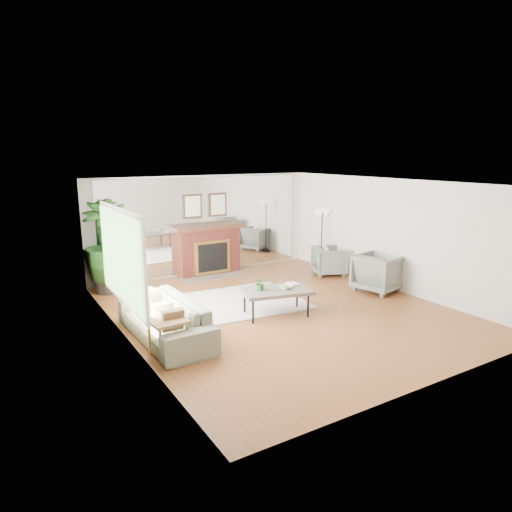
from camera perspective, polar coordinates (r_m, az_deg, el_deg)
ground at (r=9.10m, az=3.13°, el=-6.80°), size 7.00×7.00×0.00m
wall_left at (r=7.53m, az=-15.92°, el=-1.52°), size 0.02×7.00×2.50m
wall_right at (r=10.71m, az=16.57°, el=2.59°), size 0.02×7.00×2.50m
wall_back at (r=11.76m, az=-6.43°, el=3.91°), size 6.00×0.02×2.50m
mirror_panel at (r=11.74m, az=-6.39°, el=3.89°), size 5.40×0.04×2.40m
window_panel at (r=7.89m, az=-16.54°, el=-0.17°), size 0.04×2.40×1.50m
fireplace at (r=11.66m, az=-5.88°, el=0.89°), size 1.85×0.83×2.05m
area_rug at (r=9.47m, az=-3.18°, el=-5.91°), size 3.06×2.30×0.03m
coffee_table at (r=8.67m, az=2.54°, el=-4.45°), size 1.45×1.05×0.52m
sofa at (r=7.81m, az=-11.36°, el=-7.79°), size 0.96×2.32×0.67m
armchair_back at (r=11.76m, az=9.17°, el=-0.59°), size 1.04×1.03×0.72m
armchair_front at (r=10.58m, az=15.01°, el=-2.03°), size 1.11×1.09×0.84m
side_table at (r=7.07m, az=-11.00°, el=-8.52°), size 0.56×0.56×0.60m
potted_ficus at (r=10.53m, az=-18.27°, el=1.43°), size 1.09×1.09×2.04m
floor_lamp at (r=11.99m, az=8.28°, el=4.66°), size 0.53×0.29×1.62m
tabletop_plant at (r=8.56m, az=0.56°, el=-3.40°), size 0.25×0.22×0.28m
fruit_bowl at (r=8.69m, az=3.66°, el=-3.93°), size 0.29×0.29×0.06m
book at (r=8.96m, az=4.07°, el=-3.54°), size 0.22×0.28×0.02m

